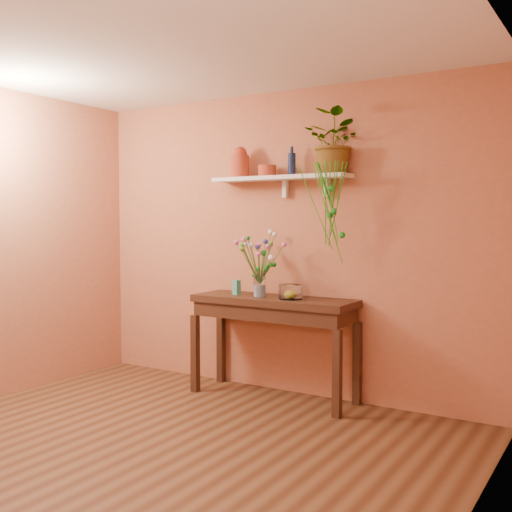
{
  "coord_description": "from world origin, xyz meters",
  "views": [
    {
      "loc": [
        2.68,
        -2.79,
        1.55
      ],
      "look_at": [
        0.0,
        1.55,
        1.25
      ],
      "focal_mm": 42.66,
      "sensor_mm": 36.0,
      "label": 1
    }
  ],
  "objects": [
    {
      "name": "room",
      "position": [
        0.0,
        0.0,
        1.35
      ],
      "size": [
        4.04,
        4.04,
        2.7
      ],
      "color": "brown",
      "rests_on": "ground"
    },
    {
      "name": "sideboard",
      "position": [
        0.06,
        1.75,
        0.76
      ],
      "size": [
        1.46,
        0.47,
        0.88
      ],
      "color": "#3E2517",
      "rests_on": "ground"
    },
    {
      "name": "wall_shelf",
      "position": [
        0.06,
        1.87,
        1.92
      ],
      "size": [
        1.3,
        0.24,
        0.19
      ],
      "color": "white",
      "rests_on": "room"
    },
    {
      "name": "terracotta_jug",
      "position": [
        -0.36,
        1.86,
        2.07
      ],
      "size": [
        0.2,
        0.2,
        0.28
      ],
      "color": "#B8391E",
      "rests_on": "wall_shelf"
    },
    {
      "name": "terracotta_pot",
      "position": [
        -0.07,
        1.86,
        1.99
      ],
      "size": [
        0.21,
        0.21,
        0.1
      ],
      "primitive_type": "cylinder",
      "rotation": [
        0.0,
        0.0,
        0.35
      ],
      "color": "#B8391E",
      "rests_on": "wall_shelf"
    },
    {
      "name": "blue_bottle",
      "position": [
        0.15,
        1.89,
        2.04
      ],
      "size": [
        0.08,
        0.08,
        0.25
      ],
      "color": "#121F41",
      "rests_on": "wall_shelf"
    },
    {
      "name": "spider_plant",
      "position": [
        0.56,
        1.89,
        2.2
      ],
      "size": [
        0.57,
        0.53,
        0.52
      ],
      "primitive_type": "imported",
      "rotation": [
        0.0,
        0.0,
        -0.3
      ],
      "color": "#17831D",
      "rests_on": "wall_shelf"
    },
    {
      "name": "plant_fronds",
      "position": [
        0.6,
        1.74,
        1.67
      ],
      "size": [
        0.44,
        0.31,
        0.83
      ],
      "color": "#17831D",
      "rests_on": "wall_shelf"
    },
    {
      "name": "glass_vase",
      "position": [
        -0.06,
        1.71,
        0.98
      ],
      "size": [
        0.11,
        0.11,
        0.22
      ],
      "color": "white",
      "rests_on": "sideboard"
    },
    {
      "name": "bouquet",
      "position": [
        -0.07,
        1.72,
        1.28
      ],
      "size": [
        0.39,
        0.47,
        0.47
      ],
      "color": "#386B28",
      "rests_on": "glass_vase"
    },
    {
      "name": "glass_bowl",
      "position": [
        0.24,
        1.71,
        0.94
      ],
      "size": [
        0.2,
        0.2,
        0.12
      ],
      "color": "white",
      "rests_on": "sideboard"
    },
    {
      "name": "lemon",
      "position": [
        0.24,
        1.71,
        0.93
      ],
      "size": [
        0.07,
        0.07,
        0.07
      ],
      "primitive_type": "sphere",
      "color": "yellow",
      "rests_on": "glass_bowl"
    },
    {
      "name": "carton",
      "position": [
        -0.31,
        1.72,
        0.95
      ],
      "size": [
        0.08,
        0.07,
        0.13
      ],
      "primitive_type": "cube",
      "rotation": [
        0.0,
        0.0,
        -0.28
      ],
      "color": "teal",
      "rests_on": "sideboard"
    }
  ]
}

